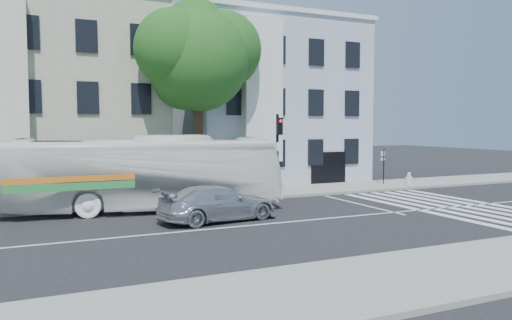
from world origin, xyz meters
TOP-DOWN VIEW (x-y plane):
  - ground at (0.00, 0.00)m, footprint 120.00×120.00m
  - sidewalk_far at (0.00, 8.00)m, footprint 80.00×4.00m
  - sidewalk_near at (0.00, -8.00)m, footprint 80.00×4.00m
  - building_left at (-7.00, 15.00)m, footprint 12.00×10.00m
  - building_right at (7.00, 15.00)m, footprint 12.00×10.00m
  - street_tree at (0.06, 8.74)m, footprint 7.30×5.90m
  - bus at (-3.69, 5.20)m, footprint 4.87×12.85m
  - sedan at (-1.44, 1.48)m, footprint 2.74×5.31m
  - hedge at (-6.25, 6.80)m, footprint 8.30×3.59m
  - traffic_signal at (3.63, 5.94)m, footprint 0.47×0.54m
  - fire_hydrant at (14.00, 7.48)m, footprint 0.42×0.29m
  - far_sign_pole at (12.42, 8.14)m, footprint 0.40×0.22m

SIDE VIEW (x-z plane):
  - ground at x=0.00m, z-range 0.00..0.00m
  - sidewalk_far at x=0.00m, z-range 0.00..0.15m
  - sidewalk_near at x=0.00m, z-range 0.00..0.15m
  - hedge at x=-6.25m, z-range 0.15..0.85m
  - fire_hydrant at x=14.00m, z-range 0.16..0.90m
  - sedan at x=-1.44m, z-range 0.00..1.47m
  - far_sign_pole at x=12.42m, z-range 0.47..2.76m
  - bus at x=-3.69m, z-range 0.00..3.50m
  - traffic_signal at x=3.63m, z-range 0.66..5.21m
  - building_left at x=-7.00m, z-range 0.00..11.00m
  - building_right at x=7.00m, z-range 0.00..11.00m
  - street_tree at x=0.06m, z-range 2.28..13.38m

